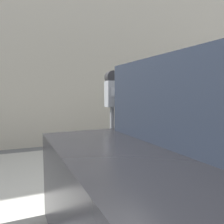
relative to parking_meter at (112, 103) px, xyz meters
name	(u,v)px	position (x,y,z in m)	size (l,w,h in m)	color
sidewalk	(74,170)	(-0.26, 1.14, -1.25)	(24.00, 2.80, 0.12)	#ADAAA3
building_facade	(52,27)	(-0.26, 3.58, 1.90)	(24.00, 0.30, 6.43)	beige
parking_meter	(112,103)	(0.00, 0.00, 0.00)	(0.17, 0.15, 1.61)	slate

